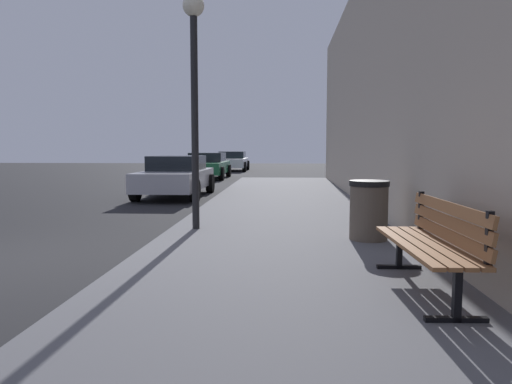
{
  "coord_description": "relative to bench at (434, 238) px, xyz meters",
  "views": [
    {
      "loc": [
        3.96,
        -5.77,
        1.53
      ],
      "look_at": [
        3.45,
        2.77,
        0.72
      ],
      "focal_mm": 33.22,
      "sensor_mm": 36.0,
      "label": 1
    }
  ],
  "objects": [
    {
      "name": "trash_bin",
      "position": [
        -0.17,
        2.55,
        -0.07
      ],
      "size": [
        0.59,
        0.59,
        0.89
      ],
      "color": "brown",
      "rests_on": "sidewalk"
    },
    {
      "name": "sidewalk",
      "position": [
        -1.39,
        1.21,
        -0.59
      ],
      "size": [
        4.0,
        32.0,
        0.15
      ],
      "primitive_type": "cube",
      "color": "#5B5B60",
      "rests_on": "ground_plane"
    },
    {
      "name": "street_lamp",
      "position": [
        -2.93,
        3.34,
        2.17
      ],
      "size": [
        0.36,
        0.36,
        3.87
      ],
      "color": "black",
      "rests_on": "sidewalk"
    },
    {
      "name": "car_silver",
      "position": [
        -4.81,
        10.01,
        -0.02
      ],
      "size": [
        1.94,
        4.29,
        1.27
      ],
      "rotation": [
        0.0,
        0.0,
        3.14
      ],
      "color": "#B7B7BF",
      "rests_on": "ground_plane"
    },
    {
      "name": "bench",
      "position": [
        0.0,
        0.0,
        0.0
      ],
      "size": [
        0.56,
        1.91,
        0.89
      ],
      "rotation": [
        0.0,
        0.0,
        0.03
      ],
      "color": "brown",
      "rests_on": "sidewalk"
    },
    {
      "name": "building_wall",
      "position": [
        0.81,
        1.21,
        2.3
      ],
      "size": [
        0.7,
        32.0,
        5.94
      ],
      "primitive_type": "cube",
      "color": "#BCAD99",
      "rests_on": "ground_plane"
    },
    {
      "name": "car_green",
      "position": [
        -5.26,
        18.71,
        -0.02
      ],
      "size": [
        2.03,
        4.4,
        1.27
      ],
      "rotation": [
        0.0,
        0.0,
        3.14
      ],
      "color": "#196638",
      "rests_on": "ground_plane"
    },
    {
      "name": "car_white",
      "position": [
        -4.88,
        26.56,
        -0.02
      ],
      "size": [
        2.06,
        4.12,
        1.27
      ],
      "rotation": [
        0.0,
        0.0,
        3.14
      ],
      "color": "white",
      "rests_on": "ground_plane"
    }
  ]
}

